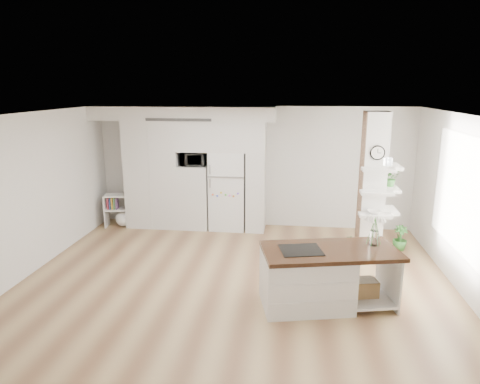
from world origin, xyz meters
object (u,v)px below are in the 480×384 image
object	(u,v)px
bookshelf	(121,212)
kitchen_island	(314,276)
floor_plant_a	(346,246)
refrigerator	(228,190)

from	to	relation	value
bookshelf	kitchen_island	bearing A→B (deg)	-45.18
floor_plant_a	refrigerator	bearing A→B (deg)	149.52
refrigerator	kitchen_island	distance (m)	3.80
refrigerator	floor_plant_a	distance (m)	2.90
kitchen_island	refrigerator	bearing A→B (deg)	105.07
kitchen_island	bookshelf	size ratio (longest dim) A/B	2.78
kitchen_island	floor_plant_a	world-z (taller)	kitchen_island
refrigerator	bookshelf	world-z (taller)	refrigerator
refrigerator	kitchen_island	bearing A→B (deg)	-62.15
bookshelf	floor_plant_a	size ratio (longest dim) A/B	1.69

